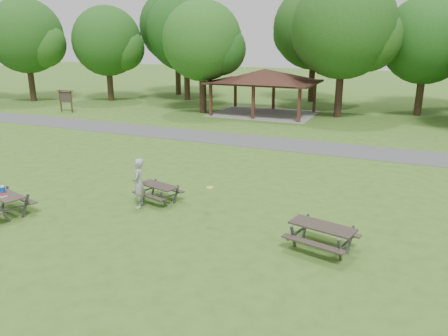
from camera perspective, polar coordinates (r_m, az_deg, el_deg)
ground at (r=14.92m, az=-9.79°, el=-8.43°), size 160.00×160.00×0.00m
asphalt_path at (r=27.06m, az=6.51°, el=3.24°), size 120.00×3.20×0.02m
pavilion at (r=37.20m, az=5.32°, el=11.72°), size 8.60×7.01×3.76m
notice_board at (r=40.48m, az=-20.01°, el=8.71°), size 1.60×0.30×1.88m
tree_row_a at (r=48.63m, az=-24.34°, el=15.19°), size 7.56×7.20×9.97m
tree_row_b at (r=46.50m, az=-14.91°, el=15.46°), size 7.14×6.80×9.28m
tree_row_c at (r=45.61m, az=-4.88°, el=17.02°), size 8.19×7.80×10.67m
tree_row_d at (r=37.55m, az=-2.73°, el=15.96°), size 6.93×6.60×9.27m
tree_row_e at (r=36.64m, az=15.52°, el=16.96°), size 8.40×8.00×11.02m
tree_row_f at (r=39.73m, az=25.03°, el=14.62°), size 7.35×7.00×9.55m
tree_deep_a at (r=50.12m, az=-6.08°, el=17.64°), size 8.40×8.00×11.38m
tree_deep_b at (r=45.23m, az=11.88°, el=17.19°), size 8.40×8.00×11.13m
picnic_table_middle at (r=17.46m, az=-8.58°, el=-2.71°), size 1.92×1.68×0.72m
picnic_table_far at (r=13.72m, az=12.69°, el=-8.07°), size 2.26×1.97×0.85m
frisbee_in_flight at (r=14.93m, az=-1.88°, el=-2.55°), size 0.31×0.31×0.02m
frisbee_thrower at (r=16.87m, az=-11.10°, el=-1.97°), size 0.69×0.82×1.92m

